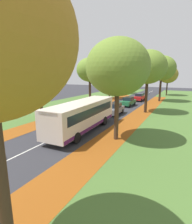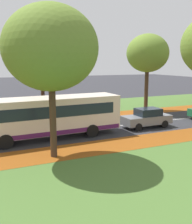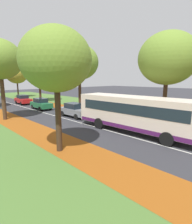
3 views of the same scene
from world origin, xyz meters
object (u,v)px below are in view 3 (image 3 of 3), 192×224
tree_right_far (39,66)px  car_grey_lead (75,110)px  tree_right_mid (79,63)px  bus (135,112)px  tree_left_near (56,60)px  tree_right_distant (17,74)px  car_red_third_in_line (23,100)px  tree_right_near (168,59)px  car_green_following (41,104)px

tree_right_far → car_grey_lead: bearing=-103.8°
car_grey_lead → tree_right_mid: bearing=43.5°
tree_right_mid → bus: size_ratio=0.87×
tree_left_near → tree_right_mid: (10.43, 10.76, 1.23)m
bus → car_grey_lead: (0.16, 8.35, -0.89)m
tree_right_distant → car_red_third_in_line: tree_right_distant is taller
car_red_third_in_line → tree_right_near: bearing=-81.2°
tree_right_near → tree_right_far: tree_right_far is taller
tree_left_near → car_green_following: tree_left_near is taller
tree_right_near → car_green_following: 18.00m
tree_right_near → bus: (-3.86, 0.70, -4.49)m
tree_right_near → car_grey_lead: (-3.70, 9.05, -5.38)m
tree_left_near → tree_right_near: (10.47, -1.76, 0.76)m
car_green_following → car_grey_lead: bearing=-87.7°
tree_right_far → car_red_third_in_line: (-3.98, -1.27, -6.03)m
tree_left_near → tree_right_mid: 15.04m
car_red_third_in_line → tree_right_distant: bearing=72.5°
tree_right_distant → car_grey_lead: 28.99m
car_green_following → tree_left_near: bearing=-113.4°
tree_right_near → tree_right_far: (0.27, 25.29, 0.65)m
tree_left_near → car_grey_lead: 10.96m
tree_right_near → car_green_following: tree_right_near is taller
bus → tree_right_distant: bearing=83.2°
tree_right_far → car_red_third_in_line: size_ratio=2.20×
tree_right_near → bus: tree_right_near is taller
tree_right_near → car_grey_lead: size_ratio=2.04×
tree_right_distant → car_green_following: size_ratio=1.85×
car_grey_lead → tree_left_near: bearing=-132.9°
tree_right_near → tree_right_mid: tree_right_mid is taller
tree_right_distant → car_grey_lead: tree_right_distant is taller
tree_right_mid → bus: 13.38m
tree_right_near → car_red_third_in_line: size_ratio=2.00×
tree_right_mid → tree_right_far: 12.78m
tree_right_mid → tree_right_distant: size_ratio=1.15×
tree_right_near → bus: size_ratio=0.82×
car_red_third_in_line → car_grey_lead: bearing=-90.0°
tree_left_near → car_green_following: size_ratio=1.71×
tree_left_near → car_grey_lead: size_ratio=1.74×
car_grey_lead → car_red_third_in_line: bearing=90.0°
tree_right_near → tree_right_far: 25.30m
tree_right_far → bus: 25.46m
tree_right_near → car_green_following: size_ratio=2.01×
bus → car_grey_lead: bus is taller
car_grey_lead → tree_right_far: bearing=76.2°
bus → car_red_third_in_line: bearing=89.6°
tree_right_far → car_grey_lead: size_ratio=2.24×
car_red_third_in_line → tree_left_near: bearing=-106.9°
tree_right_mid → tree_right_distant: (0.51, 24.81, -1.05)m
tree_right_distant → bus: bearing=-96.8°
tree_right_distant → car_green_following: 21.65m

